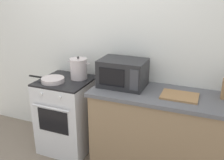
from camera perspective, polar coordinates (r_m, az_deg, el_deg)
name	(u,v)px	position (r m, az deg, el deg)	size (l,w,h in m)	color
back_wall	(128,51)	(2.96, 3.61, 6.70)	(4.40, 0.10, 2.50)	silver
lower_cabinet_right	(168,136)	(2.83, 12.73, -12.32)	(1.64, 0.56, 0.88)	#8C7051
countertop_right	(172,97)	(2.62, 13.49, -3.75)	(1.70, 0.60, 0.04)	#59595E
stove	(67,114)	(3.19, -10.13, -7.75)	(0.60, 0.64, 0.92)	silver
stock_pot	(79,69)	(2.99, -7.62, 2.58)	(0.29, 0.21, 0.27)	beige
frying_pan	(52,80)	(2.96, -13.44, 0.04)	(0.46, 0.26, 0.05)	beige
microwave	(123,73)	(2.73, 2.50, 1.64)	(0.50, 0.37, 0.30)	#232326
cutting_board	(180,96)	(2.58, 15.18, -3.55)	(0.36, 0.26, 0.02)	#997047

